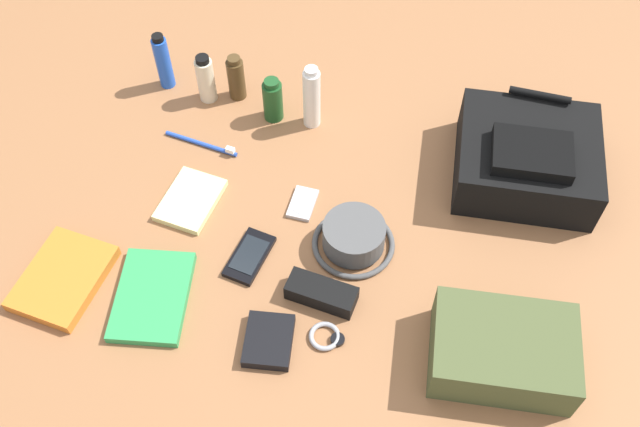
# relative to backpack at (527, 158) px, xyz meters

# --- Properties ---
(ground_plane) EXTENTS (2.64, 2.02, 0.02)m
(ground_plane) POSITION_rel_backpack_xyz_m (-0.40, -0.25, -0.07)
(ground_plane) COLOR #935F3A
(ground_plane) RESTS_ON ground
(backpack) EXTENTS (0.33, 0.30, 0.14)m
(backpack) POSITION_rel_backpack_xyz_m (0.00, 0.00, 0.00)
(backpack) COLOR black
(backpack) RESTS_ON ground_plane
(toiletry_pouch) EXTENTS (0.28, 0.26, 0.10)m
(toiletry_pouch) POSITION_rel_backpack_xyz_m (0.01, -0.46, -0.01)
(toiletry_pouch) COLOR #47512D
(toiletry_pouch) RESTS_ON ground_plane
(bucket_hat) EXTENTS (0.18, 0.18, 0.07)m
(bucket_hat) POSITION_rel_backpack_xyz_m (-0.32, -0.28, -0.03)
(bucket_hat) COLOR #4E4E4E
(bucket_hat) RESTS_ON ground_plane
(deodorant_spray) EXTENTS (0.04, 0.04, 0.15)m
(deodorant_spray) POSITION_rel_backpack_xyz_m (-0.88, 0.06, 0.01)
(deodorant_spray) COLOR blue
(deodorant_spray) RESTS_ON ground_plane
(lotion_bottle) EXTENTS (0.04, 0.04, 0.13)m
(lotion_bottle) POSITION_rel_backpack_xyz_m (-0.77, 0.04, 0.00)
(lotion_bottle) COLOR beige
(lotion_bottle) RESTS_ON ground_plane
(cologne_bottle) EXTENTS (0.04, 0.04, 0.12)m
(cologne_bottle) POSITION_rel_backpack_xyz_m (-0.70, 0.07, -0.00)
(cologne_bottle) COLOR #473319
(cologne_bottle) RESTS_ON ground_plane
(shampoo_bottle) EXTENTS (0.05, 0.05, 0.12)m
(shampoo_bottle) POSITION_rel_backpack_xyz_m (-0.59, 0.02, -0.01)
(shampoo_bottle) COLOR #19471E
(shampoo_bottle) RESTS_ON ground_plane
(toothpaste_tube) EXTENTS (0.04, 0.04, 0.17)m
(toothpaste_tube) POSITION_rel_backpack_xyz_m (-0.50, 0.03, 0.02)
(toothpaste_tube) COLOR white
(toothpaste_tube) RESTS_ON ground_plane
(paperback_novel) EXTENTS (0.17, 0.21, 0.03)m
(paperback_novel) POSITION_rel_backpack_xyz_m (-0.87, -0.53, -0.05)
(paperback_novel) COLOR orange
(paperback_novel) RESTS_ON ground_plane
(travel_guidebook) EXTENTS (0.18, 0.23, 0.02)m
(travel_guidebook) POSITION_rel_backpack_xyz_m (-0.68, -0.52, -0.05)
(travel_guidebook) COLOR #2D934C
(travel_guidebook) RESTS_ON ground_plane
(cell_phone) EXTENTS (0.08, 0.13, 0.01)m
(cell_phone) POSITION_rel_backpack_xyz_m (-0.52, -0.37, -0.06)
(cell_phone) COLOR black
(cell_phone) RESTS_ON ground_plane
(media_player) EXTENTS (0.05, 0.08, 0.01)m
(media_player) POSITION_rel_backpack_xyz_m (-0.45, -0.21, -0.06)
(media_player) COLOR #B7B7BC
(media_player) RESTS_ON ground_plane
(wristwatch) EXTENTS (0.07, 0.06, 0.01)m
(wristwatch) POSITION_rel_backpack_xyz_m (-0.32, -0.51, -0.06)
(wristwatch) COLOR #99999E
(wristwatch) RESTS_ON ground_plane
(toothbrush) EXTENTS (0.18, 0.03, 0.02)m
(toothbrush) POSITION_rel_backpack_xyz_m (-0.72, -0.11, -0.06)
(toothbrush) COLOR blue
(toothbrush) RESTS_ON ground_plane
(wallet) EXTENTS (0.11, 0.12, 0.02)m
(wallet) POSITION_rel_backpack_xyz_m (-0.42, -0.55, -0.05)
(wallet) COLOR black
(wallet) RESTS_ON ground_plane
(notepad) EXTENTS (0.12, 0.16, 0.02)m
(notepad) POSITION_rel_backpack_xyz_m (-0.69, -0.27, -0.05)
(notepad) COLOR beige
(notepad) RESTS_ON ground_plane
(sunglasses_case) EXTENTS (0.14, 0.07, 0.04)m
(sunglasses_case) POSITION_rel_backpack_xyz_m (-0.35, -0.42, -0.04)
(sunglasses_case) COLOR black
(sunglasses_case) RESTS_ON ground_plane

